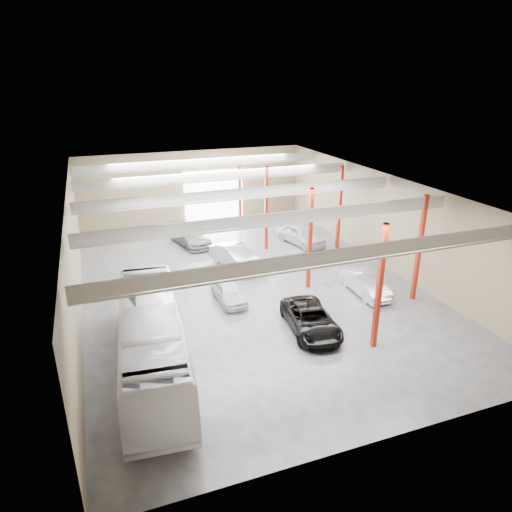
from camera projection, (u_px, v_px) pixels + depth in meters
depot_shell at (246, 214)px, 30.91m from camera, size 22.12×32.12×7.06m
coach_bus at (152, 339)px, 22.21m from camera, size 4.01×12.61×3.45m
black_sedan at (311, 320)px, 25.99m from camera, size 3.08×5.55×1.47m
car_row_a at (229, 292)px, 29.49m from camera, size 1.70×3.93×1.32m
car_row_b at (236, 257)px, 34.66m from camera, size 3.25×5.46×1.70m
car_row_c at (190, 236)px, 39.48m from camera, size 3.28×5.65×1.54m
car_right_near at (366, 284)px, 30.46m from camera, size 1.66×4.47×1.46m
car_right_far at (301, 234)px, 39.59m from camera, size 3.18×5.40×1.72m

